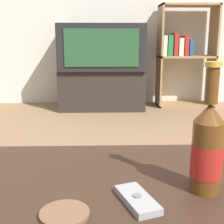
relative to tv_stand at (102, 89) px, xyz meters
name	(u,v)px	position (x,y,z in m)	size (l,w,h in m)	color
tv_stand	(102,89)	(0.00, 0.00, 0.00)	(0.87, 0.47, 0.41)	#28231E
television	(102,47)	(0.00, 0.00, 0.43)	(0.85, 0.55, 0.45)	black
bookshelf	(183,53)	(0.86, 0.09, 0.36)	(0.59, 0.30, 1.06)	#99754C
beer_bottle	(207,148)	(0.22, -2.66, 0.30)	(0.06, 0.06, 0.27)	#563314
cell_phone	(137,200)	(0.07, -2.70, 0.21)	(0.09, 0.13, 0.02)	gray
coaster	(64,214)	(-0.06, -2.74, 0.21)	(0.09, 0.09, 0.01)	brown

